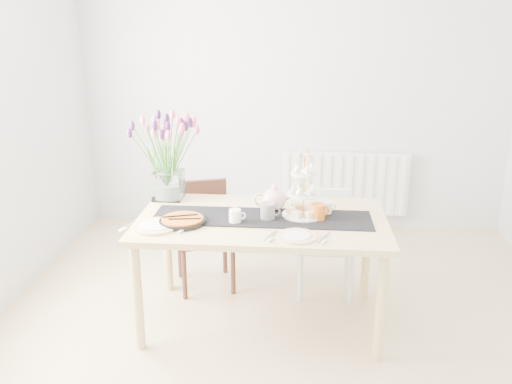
# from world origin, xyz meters

# --- Properties ---
(room_shell) EXTENTS (4.50, 4.50, 4.50)m
(room_shell) POSITION_xyz_m (0.00, 0.00, 1.30)
(room_shell) COLOR tan
(room_shell) RESTS_ON ground
(radiator) EXTENTS (1.20, 0.08, 0.60)m
(radiator) POSITION_xyz_m (0.50, 2.19, 0.45)
(radiator) COLOR white
(radiator) RESTS_ON room_shell
(dining_table) EXTENTS (1.60, 0.90, 0.75)m
(dining_table) POSITION_xyz_m (-0.17, 0.42, 0.67)
(dining_table) COLOR tan
(dining_table) RESTS_ON ground
(chair_brown) EXTENTS (0.49, 0.49, 0.80)m
(chair_brown) POSITION_xyz_m (-0.65, 0.97, 0.46)
(chair_brown) COLOR #381C14
(chair_brown) RESTS_ON ground
(chair_white) EXTENTS (0.40, 0.40, 0.76)m
(chair_white) POSITION_xyz_m (0.27, 0.96, 0.43)
(chair_white) COLOR silver
(chair_white) RESTS_ON ground
(table_runner) EXTENTS (1.40, 0.35, 0.01)m
(table_runner) POSITION_xyz_m (-0.17, 0.42, 0.75)
(table_runner) COLOR black
(table_runner) RESTS_ON dining_table
(tulip_vase) EXTENTS (0.73, 0.73, 0.63)m
(tulip_vase) POSITION_xyz_m (-0.86, 0.76, 1.15)
(tulip_vase) COLOR silver
(tulip_vase) RESTS_ON dining_table
(cake_stand) EXTENTS (0.27, 0.27, 0.40)m
(cake_stand) POSITION_xyz_m (0.10, 0.47, 0.86)
(cake_stand) COLOR gold
(cake_stand) RESTS_ON dining_table
(teapot) EXTENTS (0.28, 0.24, 0.17)m
(teapot) POSITION_xyz_m (-0.10, 0.56, 0.83)
(teapot) COLOR white
(teapot) RESTS_ON dining_table
(cream_jug) EXTENTS (0.10, 0.10, 0.08)m
(cream_jug) POSITION_xyz_m (0.24, 0.54, 0.79)
(cream_jug) COLOR white
(cream_jug) RESTS_ON dining_table
(tart_tin) EXTENTS (0.29, 0.29, 0.04)m
(tart_tin) POSITION_xyz_m (-0.66, 0.29, 0.77)
(tart_tin) COLOR black
(tart_tin) RESTS_ON dining_table
(mug_grey) EXTENTS (0.10, 0.10, 0.11)m
(mug_grey) POSITION_xyz_m (-0.13, 0.40, 0.80)
(mug_grey) COLOR slate
(mug_grey) RESTS_ON dining_table
(mug_white) EXTENTS (0.09, 0.09, 0.09)m
(mug_white) POSITION_xyz_m (-0.33, 0.32, 0.79)
(mug_white) COLOR white
(mug_white) RESTS_ON dining_table
(mug_orange) EXTENTS (0.12, 0.12, 0.11)m
(mug_orange) POSITION_xyz_m (0.19, 0.41, 0.80)
(mug_orange) COLOR orange
(mug_orange) RESTS_ON dining_table
(plate_left) EXTENTS (0.38, 0.38, 0.01)m
(plate_left) POSITION_xyz_m (-0.81, 0.20, 0.76)
(plate_left) COLOR silver
(plate_left) RESTS_ON dining_table
(plate_right) EXTENTS (0.31, 0.31, 0.01)m
(plate_right) POSITION_xyz_m (0.06, 0.12, 0.76)
(plate_right) COLOR silver
(plate_right) RESTS_ON dining_table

